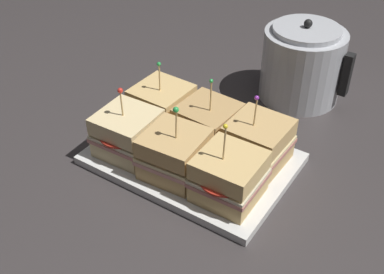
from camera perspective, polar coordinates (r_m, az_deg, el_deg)
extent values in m
plane|color=#383333|center=(1.02, 0.00, -2.98)|extent=(6.00, 6.00, 0.00)
cube|color=silver|center=(1.02, 0.00, -2.76)|extent=(0.41, 0.28, 0.01)
cube|color=silver|center=(1.01, 0.00, -2.37)|extent=(0.41, 0.28, 0.01)
cube|color=beige|center=(1.02, -7.51, -0.79)|extent=(0.12, 0.12, 0.04)
cube|color=tan|center=(1.00, -7.61, 0.22)|extent=(0.12, 0.12, 0.01)
cube|color=beige|center=(1.00, -7.64, 0.57)|extent=(0.12, 0.12, 0.01)
cylinder|color=red|center=(0.99, -8.40, 0.24)|extent=(0.09, 0.09, 0.00)
cube|color=beige|center=(0.99, -7.76, 1.77)|extent=(0.12, 0.12, 0.04)
cylinder|color=tan|center=(0.96, -8.33, 3.77)|extent=(0.00, 0.00, 0.07)
sphere|color=red|center=(0.94, -8.51, 5.46)|extent=(0.01, 0.01, 0.01)
cube|color=tan|center=(0.96, -2.13, -3.28)|extent=(0.12, 0.12, 0.04)
cube|color=tan|center=(0.94, -2.16, -2.24)|extent=(0.13, 0.13, 0.01)
cube|color=beige|center=(0.94, -2.17, -1.89)|extent=(0.12, 0.12, 0.01)
cylinder|color=red|center=(0.92, -2.88, -2.27)|extent=(0.06, 0.06, 0.00)
cube|color=tan|center=(0.92, -2.21, -0.65)|extent=(0.12, 0.12, 0.04)
cylinder|color=tan|center=(0.89, -1.88, 1.35)|extent=(0.00, 0.01, 0.07)
sphere|color=green|center=(0.87, -1.93, 3.25)|extent=(0.01, 0.01, 0.01)
cube|color=tan|center=(0.91, 4.33, -6.01)|extent=(0.11, 0.11, 0.04)
cube|color=#B26B60|center=(0.90, 4.40, -4.96)|extent=(0.12, 0.12, 0.01)
cube|color=beige|center=(0.89, 4.42, -4.60)|extent=(0.12, 0.12, 0.01)
cylinder|color=red|center=(0.87, 3.79, -5.06)|extent=(0.09, 0.09, 0.00)
cube|color=#E0B771|center=(0.87, 4.50, -3.34)|extent=(0.11, 0.11, 0.04)
cylinder|color=tan|center=(0.84, 3.86, -0.93)|extent=(0.00, 0.01, 0.08)
sphere|color=yellow|center=(0.81, 3.97, 1.27)|extent=(0.01, 0.01, 0.01)
cube|color=tan|center=(1.09, -3.52, 2.48)|extent=(0.12, 0.12, 0.04)
cube|color=#B26B60|center=(1.08, -3.56, 3.46)|extent=(0.12, 0.12, 0.01)
cube|color=beige|center=(1.08, -3.58, 3.80)|extent=(0.12, 0.12, 0.01)
cylinder|color=red|center=(1.06, -4.22, 3.54)|extent=(0.07, 0.07, 0.00)
cube|color=#E0B771|center=(1.06, -3.63, 4.95)|extent=(0.12, 0.12, 0.04)
cylinder|color=tan|center=(1.03, -3.86, 6.87)|extent=(0.00, 0.00, 0.07)
sphere|color=green|center=(1.02, -3.95, 8.63)|extent=(0.01, 0.01, 0.01)
cube|color=tan|center=(1.04, 1.94, 0.37)|extent=(0.12, 0.12, 0.04)
cube|color=#B26B60|center=(1.02, 1.96, 1.37)|extent=(0.13, 0.13, 0.01)
cube|color=beige|center=(1.02, 1.97, 1.72)|extent=(0.12, 0.12, 0.01)
cube|color=tan|center=(1.01, 2.00, 2.72)|extent=(0.12, 0.12, 0.04)
cylinder|color=tan|center=(0.97, 2.24, 4.68)|extent=(0.00, 0.01, 0.08)
sphere|color=green|center=(0.95, 2.29, 6.66)|extent=(0.01, 0.01, 0.01)
cube|color=tan|center=(0.99, 7.69, -1.90)|extent=(0.12, 0.12, 0.04)
cube|color=#B26B60|center=(0.98, 7.80, -0.88)|extent=(0.12, 0.12, 0.01)
cube|color=beige|center=(0.98, 7.83, -0.53)|extent=(0.12, 0.12, 0.01)
cylinder|color=red|center=(0.96, 7.32, -0.88)|extent=(0.07, 0.07, 0.00)
cube|color=tan|center=(0.96, 7.96, 0.68)|extent=(0.12, 0.12, 0.04)
cylinder|color=tan|center=(0.93, 7.50, 2.78)|extent=(0.00, 0.01, 0.07)
sphere|color=purple|center=(0.91, 7.68, 4.62)|extent=(0.01, 0.01, 0.01)
cylinder|color=#B7BABF|center=(1.22, 12.87, 8.28)|extent=(0.20, 0.20, 0.17)
cylinder|color=#B7BABF|center=(1.18, 13.49, 12.24)|extent=(0.16, 0.16, 0.01)
sphere|color=black|center=(1.17, 13.61, 12.95)|extent=(0.02, 0.02, 0.02)
cube|color=black|center=(1.19, 17.82, 7.05)|extent=(0.02, 0.02, 0.10)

